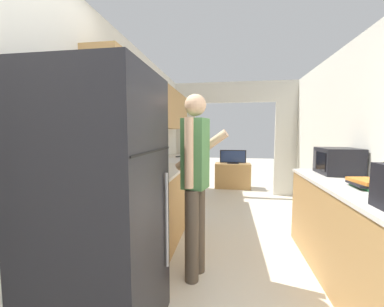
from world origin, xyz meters
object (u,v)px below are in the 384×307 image
television (233,157)px  range_oven (175,186)px  refrigerator (100,209)px  microwave (338,161)px  person (195,180)px  tv_cabinet (233,176)px  book_stack (368,184)px  knife (179,156)px

television → range_oven: bearing=-117.2°
refrigerator → microwave: refrigerator is taller
person → tv_cabinet: (0.42, 3.75, -0.64)m
microwave → tv_cabinet: bearing=110.4°
book_stack → television: size_ratio=0.49×
person → knife: 2.38m
refrigerator → knife: bearing=92.2°
range_oven → person: size_ratio=0.61×
refrigerator → television: refrigerator is taller
book_stack → tv_cabinet: size_ratio=0.36×
refrigerator → television: size_ratio=2.79×
tv_cabinet → knife: 1.91m
refrigerator → tv_cabinet: refrigerator is taller
range_oven → knife: range_oven is taller
person → microwave: size_ratio=3.96×
microwave → book_stack: bearing=-94.0°
book_stack → person: bearing=-178.9°
tv_cabinet → television: size_ratio=1.36×
microwave → knife: bearing=144.4°
person → knife: (-0.64, 2.29, -0.02)m
book_stack → microwave: bearing=86.0°
tv_cabinet → person: bearing=-96.4°
television → knife: bearing=-126.9°
person → television: (0.42, 3.71, -0.16)m
person → tv_cabinet: person is taller
microwave → book_stack: 0.71m
refrigerator → knife: size_ratio=5.30×
range_oven → microwave: microwave is taller
refrigerator → television: bearing=78.0°
refrigerator → person: refrigerator is taller
book_stack → tv_cabinet: bearing=106.1°
person → microwave: person is taller
refrigerator → microwave: 2.56m
microwave → knife: microwave is taller
microwave → refrigerator: bearing=-144.3°
book_stack → television: (-1.07, 3.68, -0.17)m
tv_cabinet → book_stack: bearing=-73.9°
book_stack → television: bearing=106.3°
range_oven → knife: (-0.05, 0.55, 0.46)m
microwave → range_oven: bearing=154.7°
range_oven → television: bearing=62.8°
television → knife: size_ratio=1.90×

